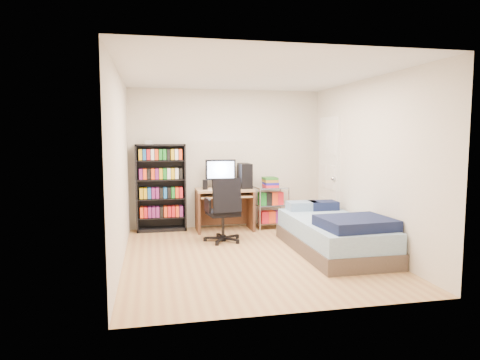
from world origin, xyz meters
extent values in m
cube|color=tan|center=(0.00, 0.00, -0.02)|extent=(3.50, 4.00, 0.04)
cube|color=silver|center=(0.00, 0.00, 2.52)|extent=(3.50, 4.00, 0.04)
cube|color=beige|center=(0.00, 2.02, 1.25)|extent=(3.50, 0.04, 2.50)
cube|color=beige|center=(0.00, -2.02, 1.25)|extent=(3.50, 0.04, 2.50)
cube|color=beige|center=(-1.77, 0.00, 1.25)|extent=(0.04, 4.00, 2.50)
cube|color=beige|center=(1.77, 0.00, 1.25)|extent=(0.04, 4.00, 2.50)
cube|color=black|center=(-1.19, 1.84, 0.76)|extent=(0.86, 0.29, 1.53)
cube|color=black|center=(-1.19, 1.84, 0.24)|extent=(0.80, 0.27, 0.02)
cube|color=red|center=(-1.19, 1.83, 0.35)|extent=(0.74, 0.23, 0.18)
cube|color=black|center=(-1.19, 1.84, 0.57)|extent=(0.80, 0.27, 0.02)
cube|color=blue|center=(-1.19, 1.83, 0.68)|extent=(0.74, 0.23, 0.18)
cube|color=black|center=(-1.19, 1.84, 0.91)|extent=(0.80, 0.27, 0.02)
cube|color=gold|center=(-1.19, 1.83, 1.02)|extent=(0.74, 0.23, 0.18)
cube|color=black|center=(-1.19, 1.84, 1.24)|extent=(0.80, 0.27, 0.02)
cube|color=#1C8228|center=(-1.19, 1.83, 1.35)|extent=(0.74, 0.23, 0.18)
cube|color=silver|center=(-1.39, 1.84, 1.56)|extent=(0.13, 0.12, 0.06)
cube|color=#A48554|center=(-0.10, 1.64, 0.72)|extent=(0.99, 0.55, 0.04)
cube|color=#3E2E22|center=(-0.58, 1.64, 0.35)|extent=(0.04, 0.55, 0.70)
cube|color=#3E2E22|center=(0.37, 1.64, 0.35)|extent=(0.04, 0.55, 0.70)
cube|color=#3E2E22|center=(-0.10, 1.90, 0.37)|extent=(0.95, 0.03, 0.65)
cube|color=#A48554|center=(-0.10, 1.56, 0.63)|extent=(0.89, 0.45, 0.02)
cube|color=black|center=(-0.10, 1.54, 0.65)|extent=(0.44, 0.15, 0.02)
cube|color=black|center=(-0.15, 1.75, 1.07)|extent=(0.54, 0.05, 0.36)
cube|color=#CCDFFF|center=(-0.15, 1.72, 1.07)|extent=(0.48, 0.01, 0.30)
cube|color=black|center=(0.27, 1.69, 0.96)|extent=(0.20, 0.42, 0.44)
cube|color=black|center=(-0.45, 1.59, 0.83)|extent=(0.08, 0.08, 0.17)
cube|color=black|center=(0.07, 1.54, 0.83)|extent=(0.08, 0.08, 0.17)
cylinder|color=black|center=(-0.26, 0.88, 0.26)|extent=(0.05, 0.05, 0.36)
cube|color=black|center=(-0.26, 0.88, 0.46)|extent=(0.51, 0.51, 0.08)
cube|color=black|center=(-0.23, 0.67, 0.76)|extent=(0.45, 0.19, 0.53)
cube|color=black|center=(-0.50, 0.85, 0.59)|extent=(0.07, 0.29, 0.21)
cube|color=black|center=(-0.01, 0.91, 0.59)|extent=(0.07, 0.29, 0.21)
cylinder|color=silver|center=(0.50, 1.46, 0.38)|extent=(0.03, 0.03, 0.75)
cylinder|color=silver|center=(1.04, 1.51, 0.38)|extent=(0.03, 0.03, 0.75)
cylinder|color=silver|center=(0.46, 1.85, 0.38)|extent=(0.03, 0.03, 0.75)
cylinder|color=silver|center=(1.01, 1.90, 0.38)|extent=(0.03, 0.03, 0.75)
cube|color=silver|center=(0.75, 1.68, 0.11)|extent=(0.58, 0.44, 0.02)
cube|color=silver|center=(0.75, 1.68, 0.43)|extent=(0.58, 0.44, 0.02)
cube|color=silver|center=(0.75, 1.68, 0.74)|extent=(0.58, 0.44, 0.02)
cube|color=red|center=(0.75, 1.68, 0.84)|extent=(0.26, 0.32, 0.17)
cube|color=brown|center=(1.20, -0.05, 0.11)|extent=(1.06, 2.13, 0.21)
cube|color=#91BED9|center=(1.20, -0.05, 0.34)|extent=(1.02, 2.08, 0.26)
cube|color=#121939|center=(1.25, -0.63, 0.53)|extent=(0.95, 0.81, 0.15)
cube|color=#A4CAE8|center=(1.04, 0.80, 0.54)|extent=(0.48, 0.32, 0.14)
cube|color=#121939|center=(1.39, 0.78, 0.54)|extent=(0.45, 0.32, 0.14)
cube|color=#452A16|center=(1.20, -0.10, 0.48)|extent=(0.30, 0.23, 0.02)
cube|color=silver|center=(1.73, 1.35, 1.00)|extent=(0.05, 0.80, 2.00)
sphere|color=silver|center=(1.67, 1.03, 0.95)|extent=(0.08, 0.08, 0.08)
camera|label=1|loc=(-1.36, -5.71, 1.68)|focal=32.00mm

